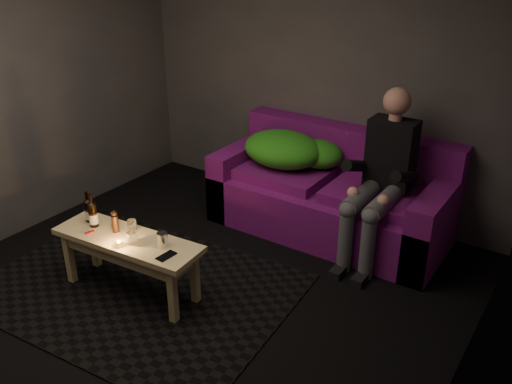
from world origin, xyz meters
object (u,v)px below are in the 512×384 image
at_px(coffee_table, 128,247).
at_px(person, 382,174).
at_px(beer_bottle_a, 89,210).
at_px(beer_bottle_b, 93,214).
at_px(steel_cup, 162,239).
at_px(sofa, 332,196).

bearing_deg(coffee_table, person, 50.59).
distance_m(beer_bottle_a, beer_bottle_b, 0.10).
bearing_deg(beer_bottle_a, beer_bottle_b, -20.51).
height_order(coffee_table, steel_cup, steel_cup).
bearing_deg(sofa, steel_cup, -106.26).
distance_m(sofa, beer_bottle_a, 2.22).
bearing_deg(beer_bottle_b, sofa, 57.48).
relative_size(person, beer_bottle_a, 5.61).
xyz_separation_m(person, steel_cup, (-1.04, -1.58, -0.21)).
bearing_deg(steel_cup, sofa, 73.74).
bearing_deg(coffee_table, sofa, 65.63).
xyz_separation_m(sofa, coffee_table, (-0.83, -1.82, 0.07)).
distance_m(sofa, person, 0.69).
relative_size(beer_bottle_b, steel_cup, 2.58).
height_order(sofa, beer_bottle_a, sofa).
relative_size(coffee_table, beer_bottle_a, 4.76).
bearing_deg(steel_cup, person, 56.71).
height_order(person, coffee_table, person).
relative_size(sofa, steel_cup, 20.07).
distance_m(coffee_table, beer_bottle_b, 0.40).
bearing_deg(person, beer_bottle_b, -135.64).
distance_m(coffee_table, beer_bottle_a, 0.48).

